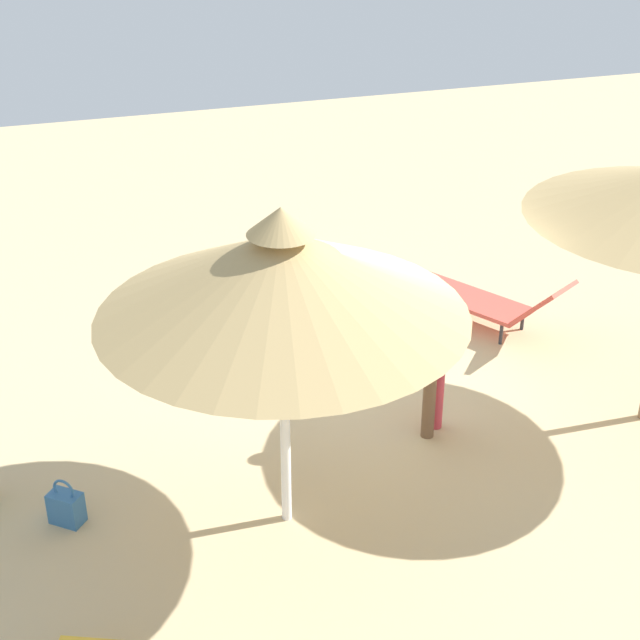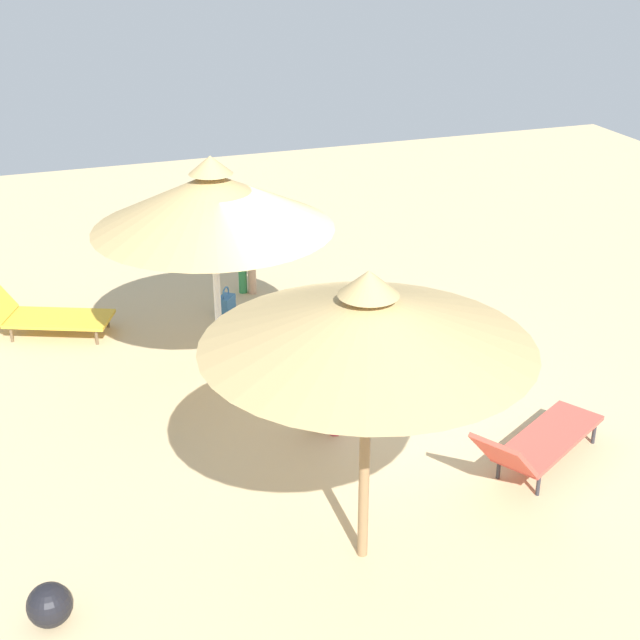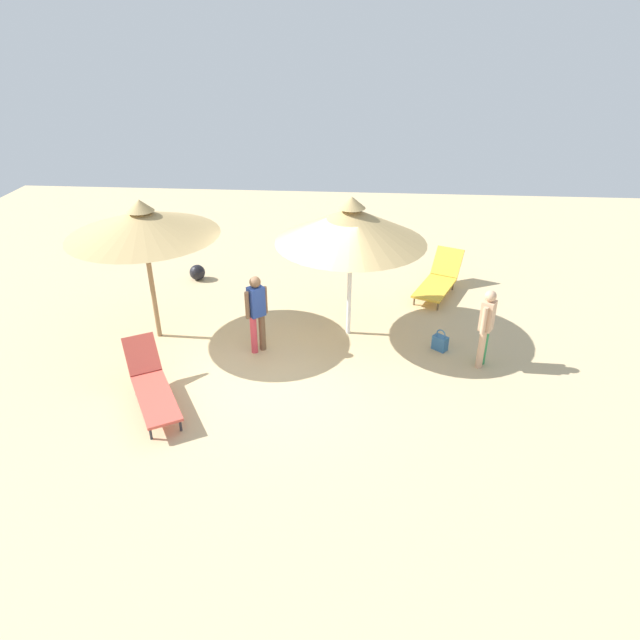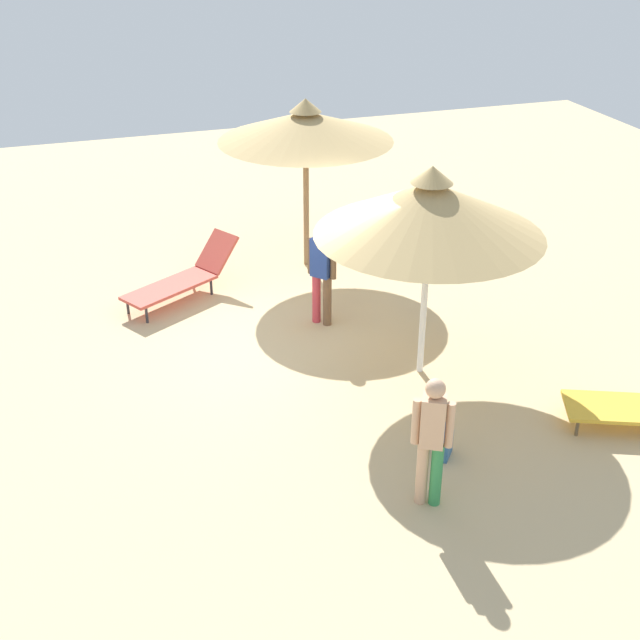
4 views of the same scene
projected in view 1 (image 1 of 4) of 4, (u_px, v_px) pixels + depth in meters
ground at (358, 426)px, 9.79m from camera, size 24.00×24.00×0.10m
parasol_umbrella_near_left at (282, 275)px, 7.32m from camera, size 2.96×2.96×2.93m
lounge_chair_far_right at (489, 300)px, 11.40m from camera, size 2.08×1.53×0.85m
person_standing_center at (436, 352)px, 9.19m from camera, size 0.36×0.39×1.61m
handbag at (66, 507)px, 8.31m from camera, size 0.32×0.34×0.45m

